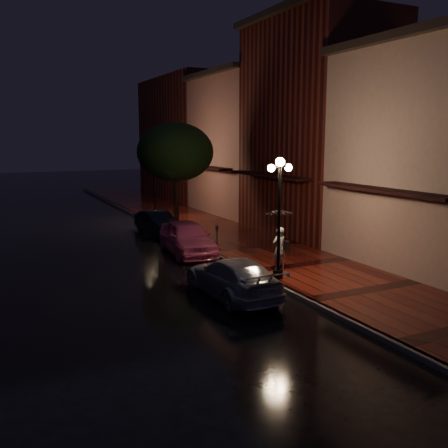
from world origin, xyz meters
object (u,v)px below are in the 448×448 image
streetlamp_near (279,211)px  silver_car (232,277)px  streetlamp_far (154,180)px  woman_with_umbrella (280,230)px  parking_meter (217,236)px  street_tree (176,154)px  pink_car (187,237)px  navy_car (158,222)px

streetlamp_near → silver_car: size_ratio=0.98×
streetlamp_far → woman_with_umbrella: size_ratio=1.84×
streetlamp_near → parking_meter: 5.04m
parking_meter → streetlamp_near: bearing=-101.0°
street_tree → parking_meter: (-0.46, -6.27, -3.39)m
street_tree → silver_car: street_tree is taller
pink_car → navy_car: size_ratio=1.19×
streetlamp_far → parking_meter: size_ratio=3.68×
pink_car → navy_car: bearing=91.3°
streetlamp_far → navy_car: 4.00m
streetlamp_near → pink_car: (-1.30, 5.49, -1.85)m
streetlamp_near → woman_with_umbrella: 1.41m
streetlamp_near → parking_meter: streetlamp_near is taller
street_tree → silver_car: size_ratio=1.32×
navy_car → woman_with_umbrella: (1.55, -9.77, 1.08)m
streetlamp_near → pink_car: 5.94m
silver_car → woman_with_umbrella: 3.40m
parking_meter → woman_with_umbrella: bearing=-91.6°
street_tree → parking_meter: bearing=-94.2°
streetlamp_near → streetlamp_far: (0.00, 14.00, 0.00)m
streetlamp_far → pink_car: streetlamp_far is taller
navy_car → parking_meter: (0.75, -5.94, 0.25)m
street_tree → pink_car: (-1.56, -5.50, -3.49)m
street_tree → pink_car: 6.70m
street_tree → streetlamp_near: bearing=-91.3°
silver_car → woman_with_umbrella: size_ratio=1.88×
streetlamp_far → silver_car: streetlamp_far is taller
navy_car → silver_car: size_ratio=0.85×
parking_meter → silver_car: bearing=-123.7°
streetlamp_near → silver_car: streetlamp_near is taller
silver_car → woman_with_umbrella: (2.81, 1.60, 1.06)m
streetlamp_far → pink_car: size_ratio=0.97×
streetlamp_near → silver_car: (-2.20, -0.71, -1.96)m
woman_with_umbrella → parking_meter: 4.00m
streetlamp_far → street_tree: street_tree is taller
pink_car → silver_car: size_ratio=1.01×
streetlamp_near → street_tree: 11.12m
streetlamp_near → woman_with_umbrella: bearing=55.9°
silver_car → parking_meter: bearing=-111.8°
streetlamp_near → streetlamp_far: bearing=90.0°
pink_car → parking_meter: pink_car is taller
streetlamp_far → street_tree: 3.44m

